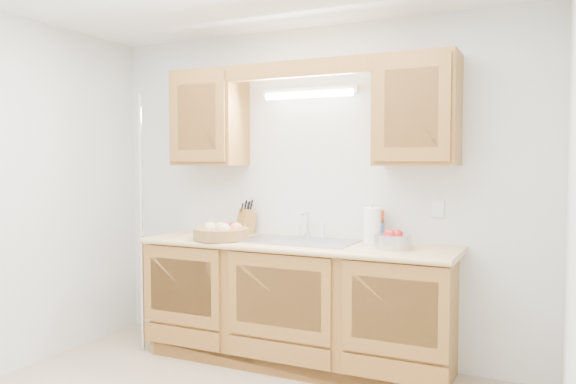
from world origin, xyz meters
The scene contains 17 objects.
room centered at (0.00, 0.00, 1.25)m, with size 3.52×3.50×2.50m.
base_cabinets centered at (0.00, 1.20, 0.44)m, with size 2.20×0.60×0.86m, color olive.
countertop centered at (0.00, 1.19, 0.88)m, with size 2.30×0.63×0.04m, color #E6BA79.
upper_cabinet_left centered at (-0.83, 1.33, 1.83)m, with size 0.55×0.33×0.75m, color olive.
upper_cabinet_right centered at (0.83, 1.33, 1.83)m, with size 0.55×0.33×0.75m, color olive.
valance centered at (0.00, 1.19, 2.14)m, with size 2.20×0.05×0.12m, color olive.
fluorescent_fixture centered at (0.00, 1.42, 2.00)m, with size 0.76×0.08×0.08m.
sink centered at (0.00, 1.21, 0.83)m, with size 0.84×0.46×0.36m.
wire_shelf_pole centered at (-1.20, 0.94, 1.00)m, with size 0.03×0.03×2.00m, color silver.
outlet_plate centered at (0.95, 1.49, 1.15)m, with size 0.08×0.01×0.12m, color white.
fruit_basket centered at (-0.55, 1.05, 0.96)m, with size 0.50×0.50×0.13m.
knife_block centered at (-0.54, 1.41, 1.00)m, with size 0.15×0.19×0.29m.
orange_canister centered at (0.54, 1.43, 1.02)m, with size 0.08×0.08×0.24m.
soap_bottle centered at (0.54, 1.38, 1.01)m, with size 0.10×0.10×0.22m, color blue.
sponge centered at (-0.54, 1.44, 0.91)m, with size 0.12×0.10×0.02m.
paper_towel centered at (0.54, 1.28, 1.03)m, with size 0.15×0.15×0.31m.
apple_bowl centered at (0.72, 1.17, 0.96)m, with size 0.28×0.28×0.13m.
Camera 1 is at (1.67, -2.48, 1.47)m, focal length 35.00 mm.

